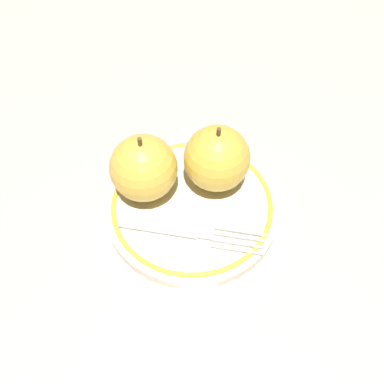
{
  "coord_description": "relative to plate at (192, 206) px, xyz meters",
  "views": [
    {
      "loc": [
        0.2,
        0.24,
        0.44
      ],
      "look_at": [
        0.01,
        0.02,
        0.04
      ],
      "focal_mm": 40.0,
      "sensor_mm": 36.0,
      "label": 1
    }
  ],
  "objects": [
    {
      "name": "plate",
      "position": [
        0.0,
        0.0,
        0.0
      ],
      "size": [
        0.21,
        0.21,
        0.02
      ],
      "color": "beige",
      "rests_on": "ground_plane"
    },
    {
      "name": "napkin_folded",
      "position": [
        0.12,
        0.12,
        -0.01
      ],
      "size": [
        0.16,
        0.15,
        0.01
      ],
      "primitive_type": "cube",
      "rotation": [
        0.0,
        0.0,
        -0.27
      ],
      "color": "white",
      "rests_on": "ground_plane"
    },
    {
      "name": "apple_red_whole",
      "position": [
        -0.04,
        -0.01,
        0.05
      ],
      "size": [
        0.08,
        0.08,
        0.09
      ],
      "color": "gold",
      "rests_on": "plate"
    },
    {
      "name": "apple_second_whole",
      "position": [
        0.03,
        -0.05,
        0.05
      ],
      "size": [
        0.08,
        0.08,
        0.09
      ],
      "color": "gold",
      "rests_on": "plate"
    },
    {
      "name": "fork",
      "position": [
        0.03,
        0.03,
        0.01
      ],
      "size": [
        0.12,
        0.14,
        0.0
      ],
      "rotation": [
        0.0,
        0.0,
        2.26
      ],
      "color": "silver",
      "rests_on": "plate"
    },
    {
      "name": "ground_plane",
      "position": [
        -0.01,
        -0.02,
        -0.01
      ],
      "size": [
        2.0,
        2.0,
        0.0
      ],
      "primitive_type": "plane",
      "color": "#B79F8F"
    }
  ]
}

